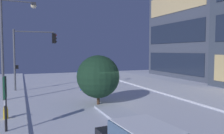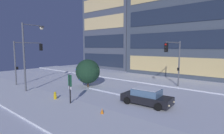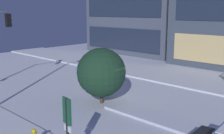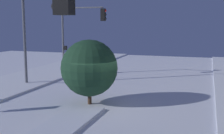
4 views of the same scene
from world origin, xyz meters
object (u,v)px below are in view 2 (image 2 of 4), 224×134
traffic_light_corner_near_left (26,55)px  fire_hydrant (55,96)px  car_near (147,97)px  decorated_tree_median (88,71)px  traffic_light_corner_far_right (174,56)px  construction_cone (102,112)px  parking_info_sign (70,86)px  street_lamp_arched (29,48)px

traffic_light_corner_near_left → fire_hydrant: 10.68m
car_near → traffic_light_corner_near_left: 17.89m
traffic_light_corner_near_left → decorated_tree_median: 9.18m
traffic_light_corner_far_right → construction_cone: size_ratio=10.83×
traffic_light_corner_far_right → parking_info_sign: 12.94m
fire_hydrant → construction_cone: bearing=1.2°
traffic_light_corner_near_left → parking_info_sign: bearing=-98.1°
car_near → traffic_light_corner_far_right: (-0.38, 7.26, 3.39)m
fire_hydrant → parking_info_sign: parking_info_sign is taller
traffic_light_corner_far_right → street_lamp_arched: size_ratio=0.75×
parking_info_sign → car_near: bearing=-41.7°
street_lamp_arched → parking_info_sign: street_lamp_arched is taller
decorated_tree_median → construction_cone: 10.29m
traffic_light_corner_far_right → parking_info_sign: traffic_light_corner_far_right is taller
decorated_tree_median → construction_cone: (8.18, -5.99, -1.78)m
construction_cone → street_lamp_arched: bearing=179.3°
fire_hydrant → decorated_tree_median: bearing=108.0°
fire_hydrant → street_lamp_arched: bearing=177.2°
traffic_light_corner_near_left → construction_cone: 16.59m
traffic_light_corner_far_right → fire_hydrant: size_ratio=6.91×
traffic_light_corner_near_left → traffic_light_corner_far_right: size_ratio=1.01×
fire_hydrant → parking_info_sign: bearing=3.5°
traffic_light_corner_far_right → street_lamp_arched: street_lamp_arched is taller
construction_cone → decorated_tree_median: bearing=143.8°
parking_info_sign → decorated_tree_median: size_ratio=0.76×
street_lamp_arched → decorated_tree_median: street_lamp_arched is taller
traffic_light_corner_far_right → construction_cone: traffic_light_corner_far_right is taller
street_lamp_arched → parking_info_sign: (7.68, -0.13, -3.36)m
car_near → fire_hydrant: car_near is taller
decorated_tree_median → fire_hydrant: bearing=-72.0°
traffic_light_corner_near_left → parking_info_sign: size_ratio=2.18×
construction_cone → car_near: bearing=73.9°
parking_info_sign → street_lamp_arched: bearing=96.7°
traffic_light_corner_far_right → traffic_light_corner_near_left: bearing=-59.4°
street_lamp_arched → fire_hydrant: bearing=-96.8°
car_near → construction_cone: 4.71m
traffic_light_corner_far_right → parking_info_sign: bearing=-22.5°
street_lamp_arched → parking_info_sign: bearing=-95.0°
car_near → construction_cone: car_near is taller
parking_info_sign → construction_cone: bearing=-82.5°
traffic_light_corner_far_right → street_lamp_arched: (-12.55, -11.63, 1.02)m
fire_hydrant → traffic_light_corner_far_right: bearing=59.1°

